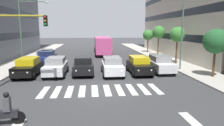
% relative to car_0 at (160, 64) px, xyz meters
% --- Properties ---
extents(ground_plane, '(180.00, 180.00, 0.00)m').
position_rel_car_0_xyz_m(ground_plane, '(6.34, 5.59, -0.89)').
color(ground_plane, '#38383A').
extents(crosswalk_markings, '(8.55, 2.80, 0.01)m').
position_rel_car_0_xyz_m(crosswalk_markings, '(6.34, 5.59, -0.88)').
color(crosswalk_markings, silver).
rests_on(crosswalk_markings, ground_plane).
extents(lane_arrow_0, '(0.50, 2.20, 0.01)m').
position_rel_car_0_xyz_m(lane_arrow_0, '(2.22, 11.09, -0.88)').
color(lane_arrow_0, silver).
rests_on(lane_arrow_0, ground_plane).
extents(car_0, '(2.02, 4.44, 1.72)m').
position_rel_car_0_xyz_m(car_0, '(0.00, 0.00, 0.00)').
color(car_0, silver).
rests_on(car_0, ground_plane).
extents(car_1, '(2.02, 4.44, 1.72)m').
position_rel_car_0_xyz_m(car_1, '(2.32, 0.47, 0.00)').
color(car_1, black).
rests_on(car_1, ground_plane).
extents(car_2, '(2.02, 4.44, 1.72)m').
position_rel_car_0_xyz_m(car_2, '(5.00, 0.64, 0.00)').
color(car_2, silver).
rests_on(car_2, ground_plane).
extents(car_3, '(2.02, 4.44, 1.72)m').
position_rel_car_0_xyz_m(car_3, '(7.77, 0.05, 0.00)').
color(car_3, black).
rests_on(car_3, ground_plane).
extents(car_4, '(2.02, 4.44, 1.72)m').
position_rel_car_0_xyz_m(car_4, '(10.37, 0.26, 0.00)').
color(car_4, silver).
rests_on(car_4, ground_plane).
extents(car_5, '(2.02, 4.44, 1.72)m').
position_rel_car_0_xyz_m(car_5, '(12.90, 0.37, 0.00)').
color(car_5, black).
rests_on(car_5, ground_plane).
extents(car_row2_0, '(2.02, 4.44, 1.72)m').
position_rel_car_0_xyz_m(car_row2_0, '(12.53, -5.94, 0.00)').
color(car_row2_0, navy).
rests_on(car_row2_0, ground_plane).
extents(car_row2_1, '(2.02, 4.44, 1.72)m').
position_rel_car_0_xyz_m(car_row2_1, '(13.09, -7.49, 0.00)').
color(car_row2_1, '#B2B7BC').
rests_on(car_row2_1, ground_plane).
extents(bus_behind_traffic, '(2.78, 10.50, 3.00)m').
position_rel_car_0_xyz_m(bus_behind_traffic, '(5.00, -15.86, 0.97)').
color(bus_behind_traffic, '#DB5193').
rests_on(bus_behind_traffic, ground_plane).
extents(motorcycle_with_rider, '(1.70, 0.39, 1.57)m').
position_rel_car_0_xyz_m(motorcycle_with_rider, '(10.95, 10.48, -0.24)').
color(motorcycle_with_rider, black).
rests_on(motorcycle_with_rider, ground_plane).
extents(traffic_light_gantry, '(4.23, 0.36, 5.50)m').
position_rel_car_0_xyz_m(traffic_light_gantry, '(12.99, 4.77, 2.81)').
color(traffic_light_gantry, '#AD991E').
rests_on(traffic_light_gantry, ground_plane).
extents(street_lamp_left, '(2.87, 0.28, 7.56)m').
position_rel_car_0_xyz_m(street_lamp_left, '(-2.06, -0.77, 3.85)').
color(street_lamp_left, '#4C6B56').
rests_on(street_lamp_left, sidewalk_left).
extents(street_lamp_right, '(3.50, 0.28, 7.54)m').
position_rel_car_0_xyz_m(street_lamp_right, '(14.61, -5.29, 3.91)').
color(street_lamp_right, '#4C6B56').
rests_on(street_lamp_right, sidewalk_right).
extents(street_tree_0, '(2.19, 2.19, 4.28)m').
position_rel_car_0_xyz_m(street_tree_0, '(-3.89, 2.98, 2.43)').
color(street_tree_0, '#513823').
rests_on(street_tree_0, sidewalk_left).
extents(street_tree_1, '(1.86, 1.86, 4.52)m').
position_rel_car_0_xyz_m(street_tree_1, '(-3.54, -4.26, 2.81)').
color(street_tree_1, '#513823').
rests_on(street_tree_1, sidewalk_left).
extents(street_tree_2, '(1.97, 1.97, 4.74)m').
position_rel_car_0_xyz_m(street_tree_2, '(-3.81, -11.92, 2.99)').
color(street_tree_2, '#513823').
rests_on(street_tree_2, sidewalk_left).
extents(street_tree_3, '(1.91, 1.91, 4.12)m').
position_rel_car_0_xyz_m(street_tree_3, '(-3.55, -17.00, 2.41)').
color(street_tree_3, '#513823').
rests_on(street_tree_3, sidewalk_left).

